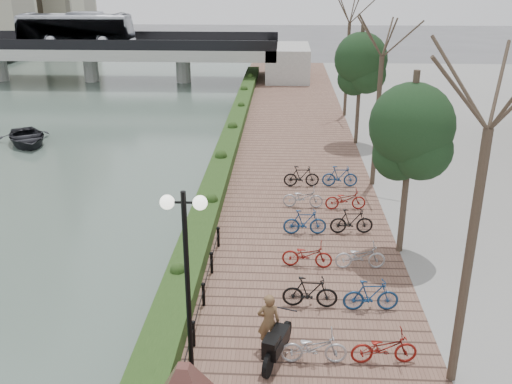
# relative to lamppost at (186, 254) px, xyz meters

# --- Properties ---
(promenade) EXTENTS (8.00, 75.00, 0.50)m
(promenade) POSITION_rel_lamppost_xyz_m (2.36, 16.25, -3.94)
(promenade) COLOR brown
(promenade) RESTS_ON ground
(hedge) EXTENTS (1.10, 56.00, 0.60)m
(hedge) POSITION_rel_lamppost_xyz_m (-1.04, 18.75, -3.39)
(hedge) COLOR #1D3613
(hedge) RESTS_ON promenade
(chain_fence) EXTENTS (0.10, 14.10, 0.70)m
(chain_fence) POSITION_rel_lamppost_xyz_m (-0.24, 0.75, -3.34)
(chain_fence) COLOR black
(chain_fence) RESTS_ON promenade
(lamppost) EXTENTS (1.02, 0.32, 5.15)m
(lamppost) POSITION_rel_lamppost_xyz_m (0.00, 0.00, 0.00)
(lamppost) COLOR black
(lamppost) RESTS_ON promenade
(motorcycle) EXTENTS (1.07, 1.85, 1.10)m
(motorcycle) POSITION_rel_lamppost_xyz_m (2.03, 1.29, -3.14)
(motorcycle) COLOR black
(motorcycle) RESTS_ON promenade
(pedestrian) EXTENTS (0.64, 0.45, 1.66)m
(pedestrian) POSITION_rel_lamppost_xyz_m (1.78, 1.73, -2.86)
(pedestrian) COLOR brown
(pedestrian) RESTS_ON promenade
(bicycle_parking) EXTENTS (2.40, 14.69, 1.00)m
(bicycle_parking) POSITION_rel_lamppost_xyz_m (3.86, 7.63, -3.22)
(bicycle_parking) COLOR #A8A9AD
(bicycle_parking) RESTS_ON promenade
(street_trees) EXTENTS (3.20, 37.12, 6.80)m
(street_trees) POSITION_rel_lamppost_xyz_m (6.36, 11.43, -0.50)
(street_trees) COLOR #32261E
(street_trees) RESTS_ON promenade
(bridge) EXTENTS (36.00, 10.77, 6.50)m
(bridge) POSITION_rel_lamppost_xyz_m (-16.86, 43.75, -0.82)
(bridge) COLOR #A3A39E
(bridge) RESTS_ON ground
(boat) EXTENTS (4.98, 5.40, 0.91)m
(boat) POSITION_rel_lamppost_xyz_m (-13.71, 22.06, -3.71)
(boat) COLOR black
(boat) RESTS_ON river_water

